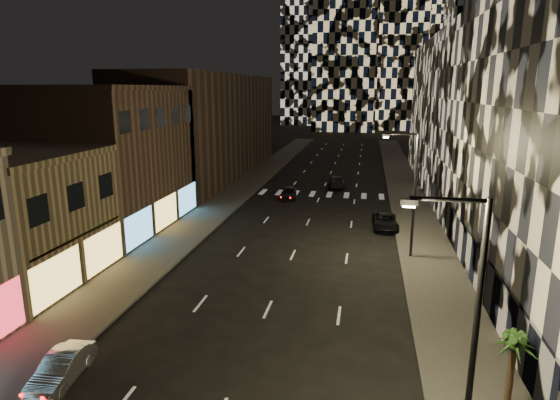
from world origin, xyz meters
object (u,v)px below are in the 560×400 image
at_px(car_silver_parked, 62,368).
at_px(palm_tree, 514,349).
at_px(car_dark_rightlane, 385,222).
at_px(streetlight_far, 412,187).
at_px(streetlight_near, 468,320).
at_px(car_dark_midlane, 289,193).
at_px(car_dark_oncoming, 337,181).

height_order(car_silver_parked, palm_tree, palm_tree).
bearing_deg(palm_tree, car_dark_rightlane, 98.13).
height_order(car_dark_rightlane, palm_tree, palm_tree).
bearing_deg(car_dark_rightlane, streetlight_far, -81.60).
bearing_deg(car_silver_parked, streetlight_near, -12.43).
bearing_deg(car_silver_parked, streetlight_far, 43.84).
relative_size(car_silver_parked, car_dark_midlane, 0.92).
height_order(car_silver_parked, car_dark_midlane, car_dark_midlane).
distance_m(car_dark_midlane, palm_tree, 37.31).
bearing_deg(streetlight_near, car_dark_rightlane, 92.85).
bearing_deg(streetlight_far, car_dark_oncoming, 105.61).
xyz_separation_m(car_silver_parked, car_dark_rightlane, (14.20, 25.29, 0.03)).
height_order(streetlight_near, car_dark_midlane, streetlight_near).
height_order(car_dark_oncoming, palm_tree, palm_tree).
distance_m(streetlight_far, car_dark_midlane, 21.11).
bearing_deg(car_dark_oncoming, streetlight_near, 95.15).
height_order(car_dark_midlane, palm_tree, palm_tree).
xyz_separation_m(streetlight_far, car_dark_midlane, (-11.69, 16.95, -4.66)).
distance_m(streetlight_near, palm_tree, 3.91).
xyz_separation_m(car_dark_midlane, palm_tree, (13.87, -34.54, 2.50)).
bearing_deg(streetlight_far, car_dark_midlane, 124.58).
bearing_deg(car_dark_midlane, car_silver_parked, -102.16).
xyz_separation_m(car_silver_parked, palm_tree, (17.74, 0.52, 2.57)).
height_order(streetlight_near, streetlight_far, same).
bearing_deg(palm_tree, car_dark_oncoming, 102.10).
relative_size(streetlight_far, palm_tree, 2.44).
xyz_separation_m(car_silver_parked, car_dark_oncoming, (8.74, 42.50, 0.11)).
relative_size(streetlight_near, streetlight_far, 1.00).
bearing_deg(car_dark_midlane, car_dark_oncoming, 50.90).
xyz_separation_m(car_dark_midlane, car_dark_rightlane, (10.33, -9.78, -0.05)).
xyz_separation_m(streetlight_near, car_dark_midlane, (-11.69, 36.95, -4.66)).
bearing_deg(car_dark_oncoming, car_dark_midlane, 53.19).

